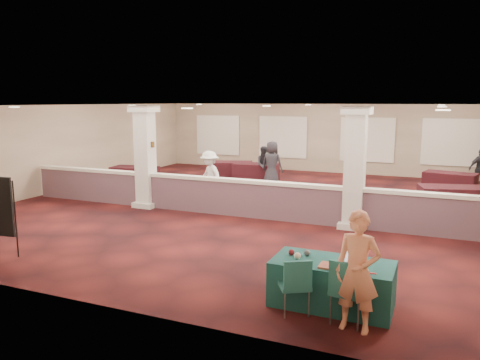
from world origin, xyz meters
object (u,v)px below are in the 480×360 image
at_px(far_table_front_right, 453,199).
at_px(attendee_c, 480,169).
at_px(far_table_back_right, 450,182).
at_px(attendee_b, 210,176).
at_px(conf_chair_main, 348,287).
at_px(attendee_d, 272,164).
at_px(conf_chair_side, 296,282).
at_px(far_table_front_center, 301,197).
at_px(near_table, 332,284).
at_px(attendee_a, 265,165).
at_px(far_table_back_left, 231,170).
at_px(far_table_back_center, 256,172).
at_px(woman, 357,272).
at_px(far_table_front_left, 135,176).

relative_size(far_table_front_right, attendee_c, 1.19).
relative_size(far_table_back_right, attendee_b, 1.05).
relative_size(conf_chair_main, attendee_d, 0.57).
xyz_separation_m(conf_chair_side, far_table_front_center, (-1.98, 7.38, -0.22)).
distance_m(near_table, far_table_front_center, 7.22).
relative_size(conf_chair_side, attendee_a, 0.61).
relative_size(far_table_back_left, attendee_a, 1.19).
distance_m(conf_chair_side, far_table_back_center, 12.47).
relative_size(woman, far_table_front_right, 0.93).
bearing_deg(attendee_b, woman, -19.96).
bearing_deg(woman, attendee_c, 84.00).
xyz_separation_m(woman, far_table_back_center, (-6.00, 11.52, -0.53)).
height_order(far_table_front_right, attendee_d, attendee_d).
bearing_deg(attendee_d, attendee_a, -38.97).
height_order(near_table, attendee_b, attendee_b).
xyz_separation_m(conf_chair_side, attendee_b, (-5.04, 7.08, 0.30)).
bearing_deg(conf_chair_side, attendee_a, 81.71).
bearing_deg(far_table_back_right, attendee_c, 35.70).
relative_size(conf_chair_main, far_table_front_center, 0.62).
xyz_separation_m(far_table_front_left, attendee_d, (5.17, 1.88, 0.52)).
height_order(woman, far_table_front_left, woman).
xyz_separation_m(woman, far_table_front_center, (-2.94, 7.50, -0.57)).
bearing_deg(attendee_c, near_table, -136.49).
bearing_deg(far_table_back_center, conf_chair_side, -66.13).
bearing_deg(conf_chair_side, woman, -38.01).
relative_size(near_table, far_table_back_center, 1.06).
relative_size(far_table_back_center, attendee_d, 1.03).
distance_m(far_table_back_left, attendee_c, 9.82).
bearing_deg(far_table_front_right, conf_chair_side, -105.90).
relative_size(near_table, woman, 1.08).
xyz_separation_m(attendee_b, attendee_d, (0.99, 3.50, 0.04)).
bearing_deg(far_table_back_right, far_table_back_left, -177.80).
distance_m(conf_chair_side, attendee_a, 11.97).
height_order(far_table_back_left, attendee_a, attendee_a).
bearing_deg(attendee_c, far_table_back_center, 156.44).
bearing_deg(attendee_c, conf_chair_main, -134.36).
bearing_deg(attendee_b, far_table_back_right, 63.73).
height_order(woman, far_table_back_center, woman).
xyz_separation_m(near_table, far_table_back_center, (-5.50, 10.82, -0.00)).
distance_m(far_table_back_center, attendee_d, 1.39).
height_order(conf_chair_main, woman, woman).
bearing_deg(attendee_a, woman, -89.60).
bearing_deg(far_table_front_center, far_table_front_left, 169.68).
bearing_deg(near_table, attendee_a, 115.94).
height_order(conf_chair_side, attendee_c, attendee_c).
distance_m(far_table_front_right, far_table_back_center, 8.00).
relative_size(conf_chair_main, far_table_front_left, 0.56).
xyz_separation_m(far_table_front_left, far_table_front_right, (11.66, -0.12, 0.02)).
distance_m(near_table, far_table_back_center, 12.14).
relative_size(far_table_front_left, far_table_front_right, 0.94).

